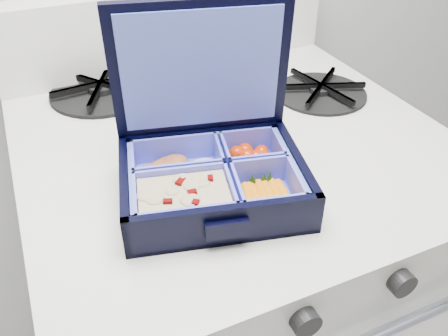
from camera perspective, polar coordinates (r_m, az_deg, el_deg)
name	(u,v)px	position (r m, az deg, el deg)	size (l,w,h in m)	color
stove	(228,322)	(1.06, 0.54, -18.02)	(0.63, 0.63, 0.95)	silver
bento_box	(213,181)	(0.59, -1.34, -1.54)	(0.22, 0.18, 0.05)	black
burner_grate	(321,88)	(0.86, 11.57, 9.37)	(0.16, 0.16, 0.02)	black
burner_grate_rear	(102,88)	(0.87, -14.51, 9.25)	(0.18, 0.18, 0.02)	black
fork	(209,138)	(0.71, -1.83, 3.59)	(0.02, 0.17, 0.01)	silver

